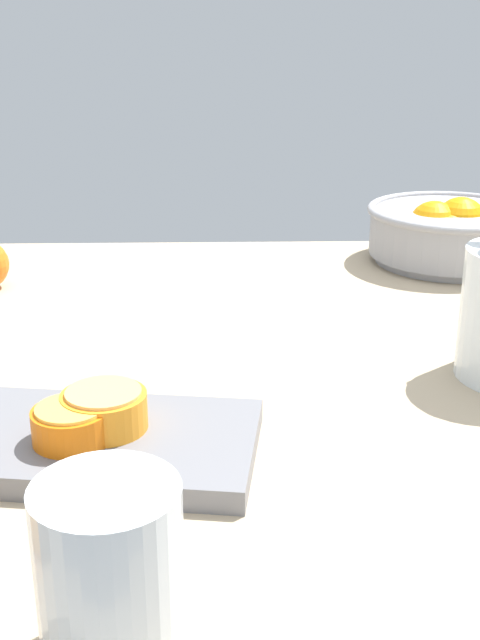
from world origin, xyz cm
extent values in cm
cube|color=tan|center=(0.00, 0.00, -1.50)|extent=(144.37, 106.81, 3.00)
cylinder|color=#99999E|center=(30.46, 40.92, 0.60)|extent=(22.57, 22.57, 1.20)
cylinder|color=#99999E|center=(30.46, 40.92, 4.57)|extent=(24.53, 24.53, 6.75)
torus|color=#99999E|center=(30.46, 40.92, 7.95)|extent=(25.73, 25.73, 1.20)
sphere|color=orange|center=(32.12, 42.36, 5.50)|extent=(7.43, 7.43, 7.43)
sphere|color=orange|center=(28.92, 42.27, 5.36)|extent=(7.19, 7.19, 7.19)
sphere|color=orange|center=(27.43, 39.87, 5.83)|extent=(7.80, 7.80, 7.80)
sphere|color=orange|center=(29.32, 37.90, 4.91)|extent=(6.65, 6.65, 6.65)
sphere|color=orange|center=(31.51, 40.08, 6.33)|extent=(7.86, 7.86, 7.86)
cylinder|color=white|center=(-11.41, -40.81, 5.74)|extent=(8.58, 8.58, 11.48)
cylinder|color=gold|center=(-11.41, -40.81, 2.13)|extent=(7.55, 7.55, 4.25)
cube|color=slate|center=(-15.99, -16.95, 1.06)|extent=(29.87, 19.63, 2.11)
cylinder|color=orange|center=(-17.56, -18.31, 3.54)|extent=(6.61, 6.61, 2.85)
cylinder|color=#FEC64E|center=(-17.56, -18.31, 5.11)|extent=(5.82, 5.82, 0.30)
cylinder|color=orange|center=(-15.05, -16.07, 3.73)|extent=(7.47, 7.47, 3.23)
cylinder|color=#F7B465|center=(-15.05, -16.07, 5.49)|extent=(6.58, 6.58, 0.30)
camera|label=1|loc=(-4.98, -79.61, 35.82)|focal=45.82mm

